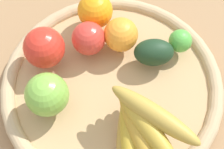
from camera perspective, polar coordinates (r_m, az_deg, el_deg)
The scene contains 10 objects.
ground_plane at distance 0.67m, azimuth -0.00°, elevation -2.36°, with size 2.40×2.40×0.00m, color #99734B.
basket at distance 0.65m, azimuth -0.00°, elevation -1.68°, with size 0.44×0.44×0.04m.
apple_1 at distance 0.59m, azimuth -11.19°, elevation -3.43°, with size 0.08×0.08×0.08m, color #79B540.
lime_0 at distance 0.67m, azimuth 11.74°, elevation 5.73°, with size 0.05×0.05×0.05m, color green.
banana_bunch at distance 0.55m, azimuth 4.67°, elevation -9.48°, with size 0.15×0.17×0.09m.
orange_0 at distance 0.65m, azimuth 1.54°, elevation 6.91°, with size 0.07×0.07×0.07m, color orange.
apple_0 at distance 0.64m, azimuth -11.66°, elevation 4.59°, with size 0.08×0.08×0.08m, color red.
avocado at distance 0.64m, azimuth 7.25°, elevation 3.83°, with size 0.08×0.05×0.05m, color #1B361E.
orange_1 at distance 0.69m, azimuth -2.93°, elevation 10.95°, with size 0.07×0.07×0.07m, color orange.
apple_2 at distance 0.65m, azimuth -4.09°, elevation 6.24°, with size 0.07×0.07×0.07m, color red.
Camera 1 is at (-0.03, -0.31, 0.59)m, focal length 52.80 mm.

